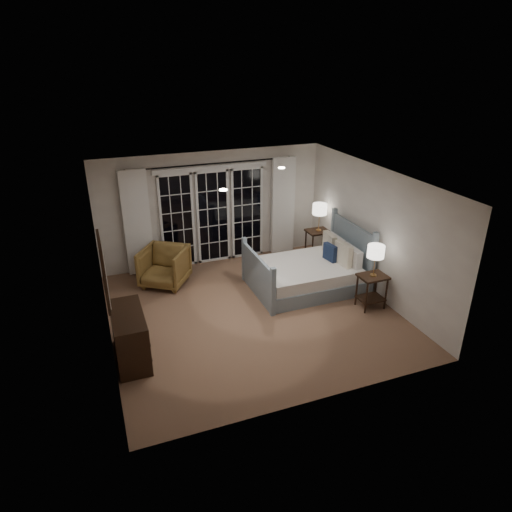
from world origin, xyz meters
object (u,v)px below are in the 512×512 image
object	(u,v)px
nightstand_left	(372,286)
lamp_left	(376,252)
bed	(309,273)
lamp_right	(320,209)
nightstand_right	(318,240)
dresser	(130,336)
armchair	(164,267)

from	to	relation	value
nightstand_left	lamp_left	world-z (taller)	lamp_left
bed	lamp_left	xyz separation A→B (m)	(0.72, -1.14, 0.81)
lamp_left	lamp_right	size ratio (longest dim) A/B	0.95
nightstand_right	lamp_left	size ratio (longest dim) A/B	1.16
bed	nightstand_left	distance (m)	1.35
nightstand_right	lamp_left	distance (m)	2.44
dresser	nightstand_right	bearing A→B (deg)	27.80
lamp_right	armchair	size ratio (longest dim) A/B	0.71
nightstand_right	lamp_right	world-z (taller)	lamp_right
bed	armchair	distance (m)	2.93
nightstand_left	nightstand_right	size ratio (longest dim) A/B	0.96
bed	lamp_right	size ratio (longest dim) A/B	3.39
bed	nightstand_left	world-z (taller)	bed
lamp_right	dresser	size ratio (longest dim) A/B	0.55
armchair	lamp_right	bearing A→B (deg)	35.00
armchair	dresser	bearing A→B (deg)	-78.35
bed	lamp_right	distance (m)	1.71
armchair	dresser	xyz separation A→B (m)	(-0.95, -2.31, 0.00)
dresser	bed	bearing A→B (deg)	17.66
lamp_left	nightstand_left	bearing A→B (deg)	-172.87
lamp_right	armchair	distance (m)	3.63
bed	lamp_right	xyz separation A→B (m)	(0.84, 1.21, 0.87)
nightstand_right	lamp_right	distance (m)	0.73
lamp_left	armchair	bearing A→B (deg)	146.20
nightstand_left	bed	bearing A→B (deg)	122.42
nightstand_right	nightstand_left	bearing A→B (deg)	-92.95
nightstand_left	armchair	world-z (taller)	armchair
bed	lamp_left	size ratio (longest dim) A/B	3.58
lamp_left	lamp_right	bearing A→B (deg)	87.05
nightstand_right	dresser	xyz separation A→B (m)	(-4.49, -2.37, -0.05)
nightstand_left	lamp_left	size ratio (longest dim) A/B	1.11
lamp_left	nightstand_right	bearing A→B (deg)	87.05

